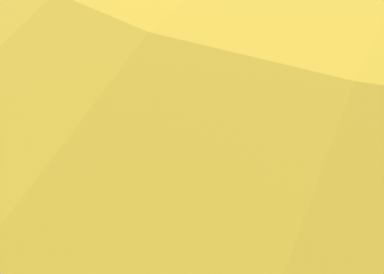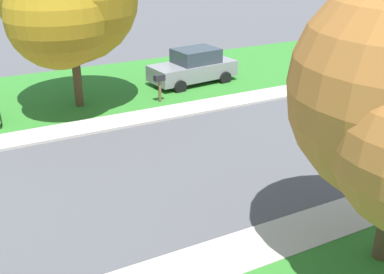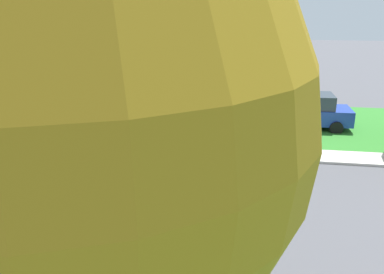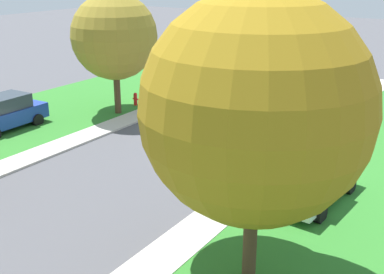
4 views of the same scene
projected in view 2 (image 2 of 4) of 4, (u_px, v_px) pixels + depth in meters
sidewalk_east at (268, 243)px, 11.60m from camera, size 1.40×56.00×0.10m
sidewalk_west at (130, 119)px, 19.24m from camera, size 1.40×56.00×0.10m
lawn_west at (95, 88)px, 23.06m from camera, size 8.00×56.00×0.08m
car_grey_kerbside_mid at (194, 67)px, 23.55m from camera, size 2.40×4.47×1.76m
car_silver_far_down_street at (354, 42)px, 28.80m from camera, size 2.27×4.42×1.76m
mailbox at (160, 82)px, 20.77m from camera, size 0.27×0.49×1.31m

